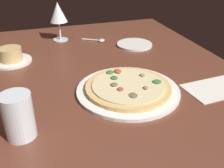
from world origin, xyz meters
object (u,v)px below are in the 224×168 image
object	(u,v)px
paper_menu	(216,88)
spoon	(99,40)
pizza_main	(128,88)
wine_glass_far	(58,13)
side_plate	(134,44)
ramekin_on_saucer	(11,57)
water_glass	(19,118)

from	to	relation	value
paper_menu	spoon	bearing A→B (deg)	19.29
pizza_main	paper_menu	bearing A→B (deg)	-104.33
wine_glass_far	paper_menu	xyz separation A→B (cm)	(-62.30, -40.37, -12.42)
wine_glass_far	side_plate	bearing A→B (deg)	-120.11
ramekin_on_saucer	side_plate	world-z (taller)	ramekin_on_saucer
water_glass	spoon	world-z (taller)	water_glass
side_plate	spoon	distance (cm)	17.42
ramekin_on_saucer	spoon	xyz separation A→B (cm)	(13.00, -38.50, -1.89)
water_glass	spoon	xyz separation A→B (cm)	(59.87, -35.73, -4.65)
water_glass	spoon	distance (cm)	69.87
paper_menu	side_plate	bearing A→B (deg)	8.54
pizza_main	paper_menu	distance (cm)	28.35
water_glass	side_plate	size ratio (longest dim) A/B	0.73
paper_menu	spoon	size ratio (longest dim) A/B	1.83
water_glass	paper_menu	world-z (taller)	water_glass
wine_glass_far	water_glass	xyz separation A→B (cm)	(-66.96, 19.01, -7.46)
side_plate	ramekin_on_saucer	bearing A→B (deg)	92.61
side_plate	paper_menu	size ratio (longest dim) A/B	0.80
pizza_main	side_plate	world-z (taller)	pizza_main
pizza_main	ramekin_on_saucer	xyz separation A→B (cm)	(35.19, 34.70, 1.18)
spoon	side_plate	bearing A→B (deg)	-127.53
ramekin_on_saucer	water_glass	world-z (taller)	water_glass
ramekin_on_saucer	water_glass	xyz separation A→B (cm)	(-46.87, -2.77, 2.77)
spoon	pizza_main	bearing A→B (deg)	175.49
pizza_main	side_plate	size ratio (longest dim) A/B	2.03
pizza_main	paper_menu	world-z (taller)	pizza_main
spoon	paper_menu	bearing A→B (deg)	-156.81
ramekin_on_saucer	side_plate	size ratio (longest dim) A/B	0.96
ramekin_on_saucer	side_plate	bearing A→B (deg)	-87.39
ramekin_on_saucer	paper_menu	world-z (taller)	ramekin_on_saucer
water_glass	ramekin_on_saucer	bearing A→B (deg)	3.38
side_plate	pizza_main	bearing A→B (deg)	154.89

